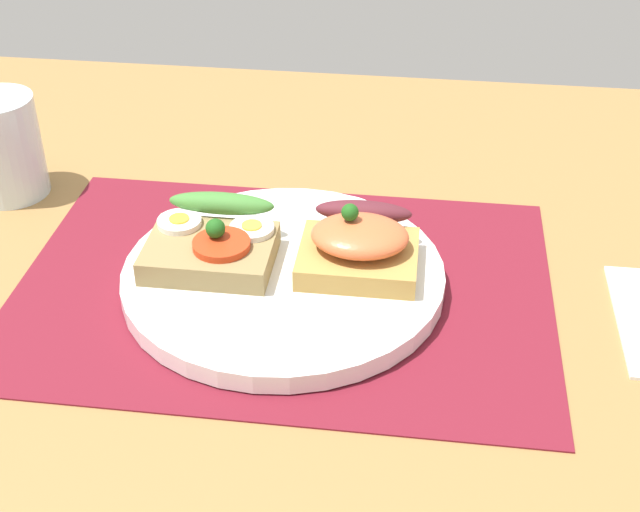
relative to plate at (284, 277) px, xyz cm
name	(u,v)px	position (x,y,z in cm)	size (l,w,h in cm)	color
ground_plane	(284,303)	(0.00, 0.00, -2.70)	(120.00, 90.00, 3.20)	olive
placemat	(284,286)	(0.00, 0.00, -0.95)	(43.57, 31.23, 0.30)	maroon
plate	(284,277)	(0.00, 0.00, 0.00)	(26.17, 26.17, 1.59)	white
sandwich_egg_tomato	(214,241)	(-5.91, 1.09, 2.30)	(10.26, 9.36, 4.22)	olive
sandwich_salmon	(359,244)	(6.01, 1.40, 2.80)	(9.51, 9.25, 5.58)	#B38A44
drinking_glass	(3,147)	(-28.53, 12.02, 3.78)	(7.13, 7.13, 9.76)	silver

